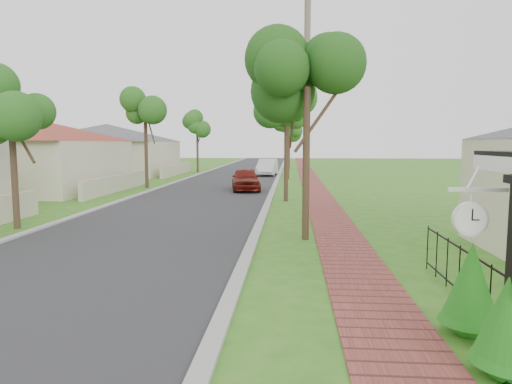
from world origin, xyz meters
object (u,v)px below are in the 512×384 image
at_px(parked_car_red, 246,179).
at_px(utility_pole, 307,101).
at_px(parked_car_white, 267,167).
at_px(station_clock, 471,217).
at_px(near_tree, 307,84).

distance_m(parked_car_red, utility_pole, 11.39).
bearing_deg(utility_pole, parked_car_red, 107.87).
height_order(parked_car_white, station_clock, station_clock).
relative_size(utility_pole, station_clock, 11.87).
xyz_separation_m(parked_car_red, near_tree, (3.19, -13.87, 3.90)).
bearing_deg(utility_pole, station_clock, -81.12).
distance_m(parked_car_white, utility_pole, 23.50).
height_order(parked_car_red, near_tree, near_tree).
bearing_deg(station_clock, utility_pole, 98.88).
xyz_separation_m(parked_car_white, utility_pole, (2.66, -23.06, 3.71)).
xyz_separation_m(parked_car_red, parked_car_white, (0.64, 12.82, 0.03)).
xyz_separation_m(parked_car_white, station_clock, (4.42, -34.29, 1.23)).
height_order(parked_car_white, utility_pole, utility_pole).
height_order(near_tree, station_clock, near_tree).
distance_m(near_tree, station_clock, 8.26).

